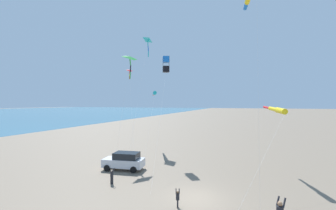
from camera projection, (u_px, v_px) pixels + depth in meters
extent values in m
plane|color=#756654|center=(197.00, 197.00, 16.86)|extent=(600.00, 600.00, 0.00)
cube|color=silver|center=(124.00, 163.00, 23.94)|extent=(4.51, 2.43, 0.84)
cube|color=black|center=(127.00, 156.00, 23.86)|extent=(2.78, 1.97, 0.68)
cylinder|color=black|center=(107.00, 168.00, 23.33)|extent=(0.68, 0.31, 0.66)
cylinder|color=black|center=(115.00, 163.00, 25.14)|extent=(0.68, 0.31, 0.66)
cylinder|color=black|center=(133.00, 170.00, 22.74)|extent=(0.68, 0.31, 0.66)
cylinder|color=black|center=(139.00, 165.00, 24.55)|extent=(0.68, 0.31, 0.66)
cube|color=green|center=(106.00, 163.00, 25.83)|extent=(0.60, 0.40, 0.36)
cube|color=white|center=(106.00, 161.00, 25.83)|extent=(0.62, 0.42, 0.06)
sphere|color=#A37551|center=(280.00, 204.00, 12.25)|extent=(0.25, 0.25, 0.25)
cylinder|color=#232328|center=(278.00, 201.00, 12.48)|extent=(0.27, 0.41, 0.51)
cylinder|color=#232328|center=(284.00, 203.00, 12.24)|extent=(0.27, 0.41, 0.51)
cube|color=#232328|center=(112.00, 181.00, 19.68)|extent=(0.26, 0.19, 0.59)
cylinder|color=#232328|center=(112.00, 174.00, 19.67)|extent=(0.35, 0.35, 0.49)
sphere|color=beige|center=(112.00, 171.00, 19.67)|extent=(0.19, 0.19, 0.19)
cylinder|color=#232328|center=(113.00, 170.00, 19.79)|extent=(0.31, 0.17, 0.37)
cylinder|color=#232328|center=(113.00, 171.00, 19.55)|extent=(0.31, 0.17, 0.37)
cube|color=#232328|center=(178.00, 204.00, 15.24)|extent=(0.16, 0.23, 0.53)
cylinder|color=#232328|center=(178.00, 197.00, 15.23)|extent=(0.30, 0.30, 0.44)
sphere|color=brown|center=(178.00, 192.00, 15.23)|extent=(0.16, 0.16, 0.16)
cylinder|color=#232328|center=(176.00, 191.00, 15.34)|extent=(0.14, 0.27, 0.33)
cylinder|color=#232328|center=(179.00, 191.00, 15.33)|extent=(0.14, 0.27, 0.33)
cube|color=blue|center=(166.00, 59.00, 29.74)|extent=(1.09, 1.09, 0.81)
cube|color=black|center=(166.00, 69.00, 29.75)|extent=(1.09, 1.09, 0.81)
cylinder|color=black|center=(163.00, 65.00, 30.09)|extent=(0.02, 0.02, 2.10)
cylinder|color=black|center=(163.00, 64.00, 29.29)|extent=(0.02, 0.02, 2.10)
cylinder|color=black|center=(169.00, 65.00, 30.19)|extent=(0.02, 0.02, 2.10)
cylinder|color=black|center=(169.00, 64.00, 29.39)|extent=(0.02, 0.02, 2.10)
cylinder|color=white|center=(160.00, 117.00, 23.52)|extent=(3.20, 12.20, 11.25)
cylinder|color=#1EB7C6|center=(155.00, 93.00, 32.97)|extent=(0.90, 1.10, 0.56)
cylinder|color=blue|center=(154.00, 93.00, 33.91)|extent=(0.84, 1.06, 0.49)
cylinder|color=white|center=(154.00, 94.00, 34.85)|extent=(0.77, 1.03, 0.42)
cylinder|color=red|center=(154.00, 94.00, 35.78)|extent=(0.70, 0.99, 0.35)
cylinder|color=#1EB7C6|center=(153.00, 95.00, 36.72)|extent=(0.64, 0.96, 0.27)
cylinder|color=white|center=(150.00, 126.00, 28.50)|extent=(1.93, 7.91, 8.52)
cylinder|color=yellow|center=(281.00, 111.00, 21.05)|extent=(1.00, 1.81, 0.65)
cylinder|color=yellow|center=(273.00, 109.00, 22.74)|extent=(0.86, 1.76, 0.50)
cylinder|color=red|center=(267.00, 108.00, 24.43)|extent=(0.71, 1.71, 0.36)
cylinder|color=white|center=(264.00, 157.00, 16.75)|extent=(4.04, 8.85, 6.22)
pyramid|color=#1EB7C6|center=(148.00, 39.00, 38.41)|extent=(2.30, 2.47, 0.81)
cylinder|color=black|center=(148.00, 40.00, 38.39)|extent=(1.39, 1.02, 0.83)
cylinder|color=#1EB7C6|center=(148.00, 43.00, 38.39)|extent=(0.19, 0.16, 0.94)
cylinder|color=blue|center=(148.00, 49.00, 38.40)|extent=(0.27, 0.25, 0.95)
cylinder|color=#1EB7C6|center=(148.00, 54.00, 38.40)|extent=(0.24, 0.25, 0.95)
cylinder|color=white|center=(140.00, 90.00, 31.85)|extent=(3.40, 12.86, 17.92)
pyramid|color=green|center=(130.00, 57.00, 29.30)|extent=(1.84, 2.26, 0.78)
cylinder|color=black|center=(130.00, 58.00, 29.34)|extent=(1.49, 0.57, 0.81)
cylinder|color=green|center=(130.00, 62.00, 29.36)|extent=(0.27, 0.24, 0.89)
cylinder|color=black|center=(130.00, 69.00, 29.40)|extent=(0.24, 0.20, 0.89)
cylinder|color=green|center=(130.00, 76.00, 29.38)|extent=(0.15, 0.24, 0.89)
cylinder|color=white|center=(123.00, 109.00, 25.98)|extent=(1.82, 6.62, 12.98)
pyramid|color=red|center=(130.00, 70.00, 37.05)|extent=(1.04, 1.21, 0.41)
cylinder|color=black|center=(129.00, 71.00, 37.07)|extent=(0.76, 0.39, 0.43)
cylinder|color=red|center=(129.00, 72.00, 37.07)|extent=(0.15, 0.12, 0.47)
cylinder|color=yellow|center=(129.00, 75.00, 37.09)|extent=(0.10, 0.13, 0.47)
cylinder|color=red|center=(129.00, 78.00, 37.12)|extent=(0.12, 0.11, 0.47)
cylinder|color=white|center=(132.00, 109.00, 31.87)|extent=(5.79, 9.11, 12.50)
cylinder|color=yellow|center=(248.00, 0.00, 19.30)|extent=(0.60, 1.01, 0.58)
cylinder|color=blue|center=(246.00, 6.00, 20.16)|extent=(0.50, 0.98, 0.48)
cylinder|color=white|center=(258.00, 87.00, 15.23)|extent=(0.20, 2.32, 16.50)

